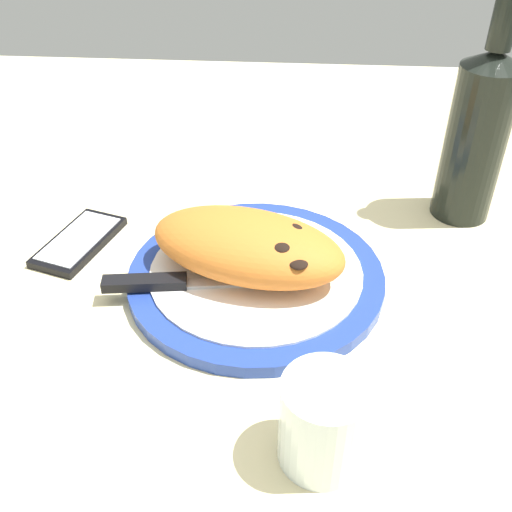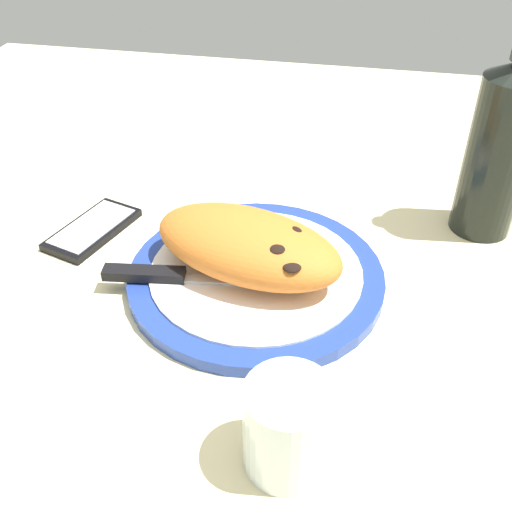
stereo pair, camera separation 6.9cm
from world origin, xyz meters
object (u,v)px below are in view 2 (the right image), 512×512
at_px(plate, 256,276).
at_px(water_glass, 288,432).
at_px(fork, 250,235).
at_px(wine_bottle, 500,147).
at_px(calzone, 247,246).
at_px(knife, 170,276).
at_px(smartphone, 93,229).

relative_size(plate, water_glass, 3.41).
height_order(fork, wine_bottle, wine_bottle).
bearing_deg(water_glass, wine_bottle, -115.98).
relative_size(calzone, wine_bottle, 0.88).
relative_size(fork, water_glass, 1.82).
distance_m(fork, wine_bottle, 0.32).
xyz_separation_m(plate, fork, (0.02, -0.06, 0.01)).
distance_m(plate, water_glass, 0.24).
distance_m(calzone, fork, 0.07).
bearing_deg(plate, fork, -71.96).
height_order(water_glass, wine_bottle, wine_bottle).
distance_m(knife, water_glass, 0.26).
relative_size(fork, knife, 0.71).
bearing_deg(calzone, smartphone, -14.97).
xyz_separation_m(plate, calzone, (0.01, 0.00, 0.04)).
distance_m(knife, smartphone, 0.17).
bearing_deg(plate, wine_bottle, -147.36).
distance_m(smartphone, wine_bottle, 0.53).
bearing_deg(knife, water_glass, 130.48).
bearing_deg(water_glass, fork, -72.28).
bearing_deg(plate, knife, 21.24).
bearing_deg(knife, smartphone, -34.00).
relative_size(calzone, fork, 1.57).
bearing_deg(smartphone, water_glass, 136.63).
bearing_deg(water_glass, calzone, -70.07).
distance_m(calzone, wine_bottle, 0.33).
bearing_deg(fork, water_glass, 107.72).
xyz_separation_m(water_glass, wine_bottle, (-0.20, -0.40, 0.08)).
relative_size(smartphone, wine_bottle, 0.50).
xyz_separation_m(plate, knife, (0.09, 0.04, 0.01)).
bearing_deg(smartphone, calzone, 165.03).
height_order(plate, fork, fork).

